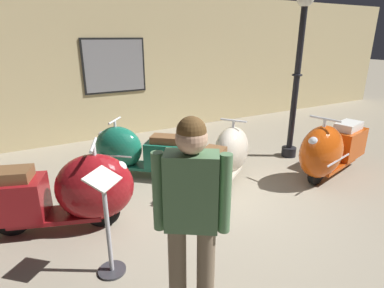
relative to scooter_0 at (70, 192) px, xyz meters
name	(u,v)px	position (x,y,z in m)	size (l,w,h in m)	color
ground_plane	(230,209)	(1.95, -0.57, -0.50)	(60.00, 60.00, 0.00)	gray
showroom_back_wall	(129,66)	(1.94, 3.54, 1.11)	(18.00, 0.24, 3.21)	#CCB784
scooter_0	(70,192)	(0.00, 0.00, 0.00)	(1.86, 1.05, 1.09)	black
scooter_1	(133,151)	(1.16, 1.15, -0.06)	(1.50, 1.37, 0.97)	black
scooter_2	(226,157)	(2.36, 0.14, -0.05)	(1.59, 1.31, 0.99)	black
scooter_3	(329,150)	(3.96, -0.51, 0.00)	(1.86, 0.92, 1.10)	black
lamppost	(298,69)	(4.15, 0.52, 1.20)	(0.29, 0.29, 3.02)	black
visitor_0	(191,210)	(0.67, -1.80, 0.51)	(0.51, 0.42, 1.75)	black
info_stanchion	(108,233)	(0.20, -0.98, -0.04)	(0.39, 0.38, 1.10)	#333338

